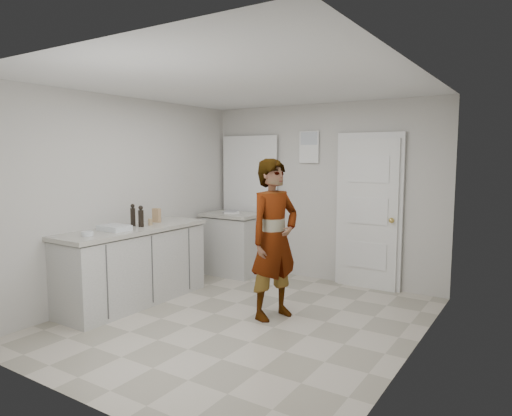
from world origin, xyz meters
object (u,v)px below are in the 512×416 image
Objects in this scene: oil_cruet_a at (141,217)px; baking_dish at (114,228)px; cake_mix_box at (157,215)px; spice_jar at (150,222)px; oil_cruet_b at (133,215)px; person at (274,239)px; egg_bowl at (87,234)px.

baking_dish is (-0.06, -0.35, -0.10)m from oil_cruet_a.
cake_mix_box reaches higher than spice_jar.
oil_cruet_a is 0.37m from baking_dish.
oil_cruet_b is (-0.15, 0.01, 0.01)m from oil_cruet_a.
spice_jar is at bearing 45.35° from oil_cruet_b.
baking_dish is at bearing 132.38° from person.
baking_dish is at bearing -96.32° from spice_jar.
egg_bowl is (-0.01, -0.90, -0.02)m from spice_jar.
spice_jar is 0.31× the size of oil_cruet_a.
oil_cruet_b reaches higher than oil_cruet_a.
cake_mix_box is 0.52× the size of baking_dish.
oil_cruet_b is at bearing 100.03° from egg_bowl.
spice_jar is 0.90m from egg_bowl.
person is 6.75× the size of oil_cruet_a.
oil_cruet_b reaches higher than cake_mix_box.
baking_dish reaches higher than egg_bowl.
cake_mix_box is at bearing 109.00° from person.
oil_cruet_a is 0.96× the size of oil_cruet_b.
baking_dish is at bearing -99.30° from oil_cruet_a.
person is 5.05× the size of baking_dish.
person reaches higher than egg_bowl.
oil_cruet_b is 0.78m from egg_bowl.
cake_mix_box is (-1.73, -0.03, 0.14)m from person.
cake_mix_box is 0.70× the size of oil_cruet_a.
cake_mix_box is 0.67× the size of oil_cruet_b.
spice_jar is at bearing 116.91° from person.
egg_bowl is (0.11, -1.13, -0.07)m from cake_mix_box.
cake_mix_box is 1.45× the size of egg_bowl.
spice_jar is 0.51m from baking_dish.
person is 14.05× the size of egg_bowl.
oil_cruet_b is (-1.76, -0.40, 0.18)m from person.
spice_jar is 0.64× the size of egg_bowl.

